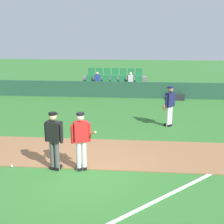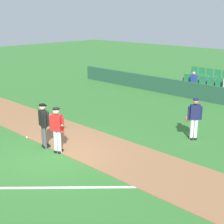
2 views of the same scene
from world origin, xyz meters
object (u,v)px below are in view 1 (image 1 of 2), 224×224
(runner_navy_jersey, at_px, (170,105))
(baseball, at_px, (12,166))
(batter_red_jersey, at_px, (81,139))
(umpire_home_plate, at_px, (54,138))
(equipment_bag, at_px, (177,97))

(runner_navy_jersey, height_order, baseball, runner_navy_jersey)
(batter_red_jersey, relative_size, runner_navy_jersey, 1.00)
(batter_red_jersey, xyz_separation_m, baseball, (-2.16, 0.00, -0.93))
(batter_red_jersey, xyz_separation_m, umpire_home_plate, (-0.79, -0.03, 0.03))
(umpire_home_plate, xyz_separation_m, baseball, (-1.38, 0.03, -0.96))
(umpire_home_plate, bearing_deg, batter_red_jersey, 2.32)
(baseball, bearing_deg, equipment_bag, 59.19)
(batter_red_jersey, height_order, umpire_home_plate, same)
(runner_navy_jersey, relative_size, equipment_bag, 1.96)
(batter_red_jersey, xyz_separation_m, runner_navy_jersey, (2.96, 4.68, -0.01))
(batter_red_jersey, distance_m, runner_navy_jersey, 5.54)
(umpire_home_plate, height_order, runner_navy_jersey, same)
(batter_red_jersey, height_order, baseball, batter_red_jersey)
(umpire_home_plate, relative_size, runner_navy_jersey, 1.00)
(batter_red_jersey, distance_m, baseball, 2.35)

